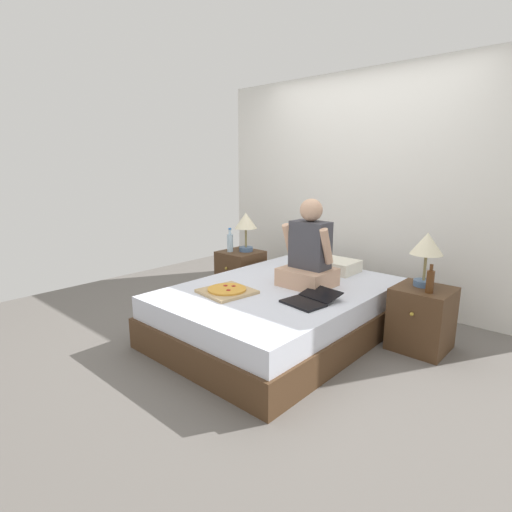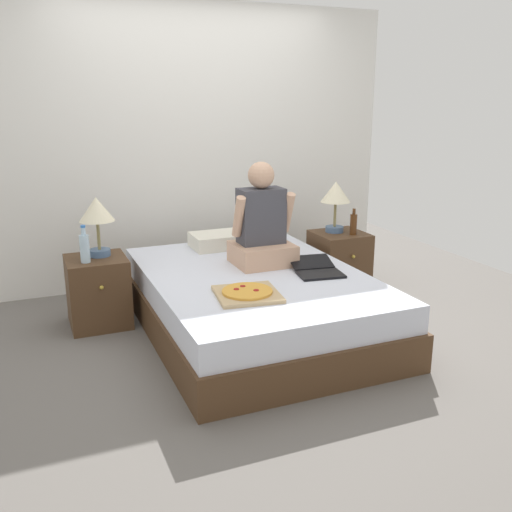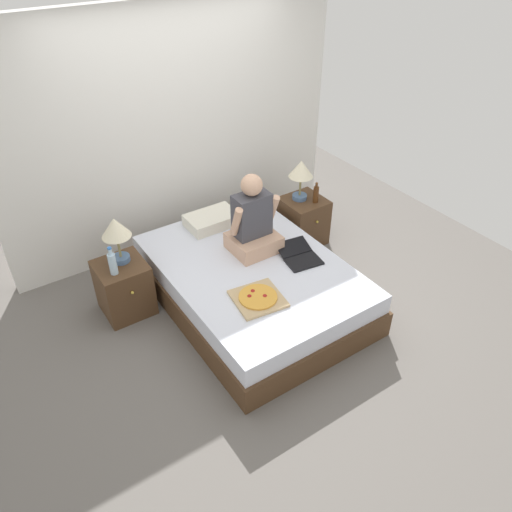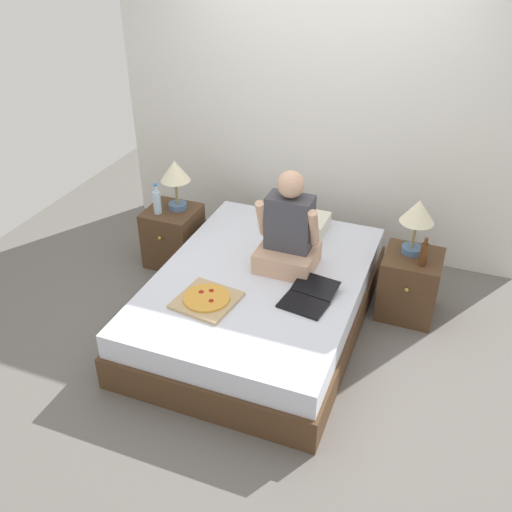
% 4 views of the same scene
% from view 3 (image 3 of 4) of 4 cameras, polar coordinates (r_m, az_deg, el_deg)
% --- Properties ---
extents(ground_plane, '(5.75, 5.75, 0.00)m').
position_cam_3_polar(ground_plane, '(4.90, -0.44, -5.14)').
color(ground_plane, '#66605B').
extents(wall_back, '(3.75, 0.12, 2.50)m').
position_cam_3_polar(wall_back, '(5.33, -9.29, 13.84)').
color(wall_back, silver).
rests_on(wall_back, ground).
extents(bed, '(1.54, 2.15, 0.45)m').
position_cam_3_polar(bed, '(4.75, -0.45, -3.13)').
color(bed, '#4C331E').
rests_on(bed, ground).
extents(nightstand_left, '(0.44, 0.47, 0.53)m').
position_cam_3_polar(nightstand_left, '(4.79, -14.84, -3.52)').
color(nightstand_left, '#4C331E').
rests_on(nightstand_left, ground).
extents(lamp_on_left_nightstand, '(0.26, 0.26, 0.45)m').
position_cam_3_polar(lamp_on_left_nightstand, '(4.50, -15.74, 2.81)').
color(lamp_on_left_nightstand, '#4C6B93').
rests_on(lamp_on_left_nightstand, nightstand_left).
extents(water_bottle, '(0.07, 0.07, 0.28)m').
position_cam_3_polar(water_bottle, '(4.48, -16.08, -0.78)').
color(water_bottle, silver).
rests_on(water_bottle, nightstand_left).
extents(nightstand_right, '(0.44, 0.47, 0.53)m').
position_cam_3_polar(nightstand_right, '(5.61, 5.40, 4.05)').
color(nightstand_right, '#4C331E').
rests_on(nightstand_right, ground).
extents(lamp_on_right_nightstand, '(0.26, 0.26, 0.45)m').
position_cam_3_polar(lamp_on_right_nightstand, '(5.34, 5.17, 9.58)').
color(lamp_on_right_nightstand, '#4C6B93').
rests_on(lamp_on_right_nightstand, nightstand_right).
extents(beer_bottle, '(0.06, 0.06, 0.23)m').
position_cam_3_polar(beer_bottle, '(5.40, 6.86, 7.04)').
color(beer_bottle, '#512D14').
rests_on(beer_bottle, nightstand_right).
extents(pillow, '(0.52, 0.34, 0.12)m').
position_cam_3_polar(pillow, '(5.16, -5.05, 4.15)').
color(pillow, silver).
rests_on(pillow, bed).
extents(person_seated, '(0.47, 0.40, 0.78)m').
position_cam_3_polar(person_seated, '(4.66, -0.37, 3.78)').
color(person_seated, tan).
rests_on(person_seated, bed).
extents(laptop, '(0.37, 0.46, 0.07)m').
position_cam_3_polar(laptop, '(4.69, 5.07, -0.08)').
color(laptop, black).
rests_on(laptop, bed).
extents(pizza_box, '(0.45, 0.45, 0.05)m').
position_cam_3_polar(pizza_box, '(4.21, 0.22, -4.83)').
color(pizza_box, tan).
rests_on(pizza_box, bed).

